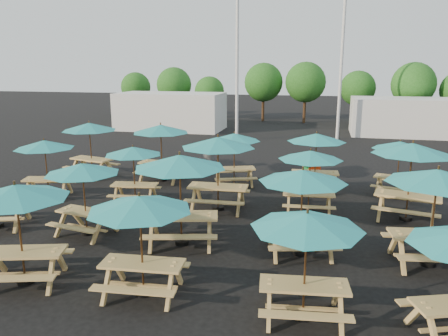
% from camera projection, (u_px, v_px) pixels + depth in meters
% --- Properties ---
extents(ground, '(120.00, 120.00, 0.00)m').
position_uv_depth(ground, '(214.00, 208.00, 15.20)').
color(ground, black).
rests_on(ground, ground).
extents(picnic_unit_2, '(2.60, 2.60, 2.20)m').
position_uv_depth(picnic_unit_2, '(45.00, 147.00, 16.06)').
color(picnic_unit_2, tan).
rests_on(picnic_unit_2, ground).
extents(picnic_unit_3, '(2.84, 2.84, 2.42)m').
position_uv_depth(picnic_unit_3, '(89.00, 129.00, 19.17)').
color(picnic_unit_3, tan).
rests_on(picnic_unit_3, ground).
extents(picnic_unit_4, '(2.85, 2.85, 2.36)m').
position_uv_depth(picnic_unit_4, '(16.00, 197.00, 9.52)').
color(picnic_unit_4, tan).
rests_on(picnic_unit_4, ground).
extents(picnic_unit_5, '(2.48, 2.48, 2.17)m').
position_uv_depth(picnic_unit_5, '(83.00, 172.00, 12.43)').
color(picnic_unit_5, tan).
rests_on(picnic_unit_5, ground).
extents(picnic_unit_6, '(2.27, 2.27, 2.07)m').
position_uv_depth(picnic_unit_6, '(133.00, 154.00, 15.46)').
color(picnic_unit_6, tan).
rests_on(picnic_unit_6, ground).
extents(picnic_unit_7, '(2.57, 2.57, 2.45)m').
position_uv_depth(picnic_unit_7, '(161.00, 132.00, 18.37)').
color(picnic_unit_7, tan).
rests_on(picnic_unit_7, ground).
extents(picnic_unit_8, '(2.36, 2.36, 2.26)m').
position_uv_depth(picnic_unit_8, '(140.00, 208.00, 9.04)').
color(picnic_unit_8, tan).
rests_on(picnic_unit_8, ground).
extents(picnic_unit_9, '(3.02, 3.02, 2.56)m').
position_uv_depth(picnic_unit_9, '(180.00, 166.00, 11.66)').
color(picnic_unit_9, tan).
rests_on(picnic_unit_9, ground).
extents(picnic_unit_10, '(2.59, 2.59, 2.56)m').
position_uv_depth(picnic_unit_10, '(218.00, 146.00, 14.56)').
color(picnic_unit_10, tan).
rests_on(picnic_unit_10, ground).
extents(picnic_unit_11, '(2.73, 2.73, 2.19)m').
position_uv_depth(picnic_unit_11, '(234.00, 140.00, 17.73)').
color(picnic_unit_11, tan).
rests_on(picnic_unit_11, ground).
extents(picnic_unit_12, '(2.38, 2.38, 2.20)m').
position_uv_depth(picnic_unit_12, '(307.00, 226.00, 8.17)').
color(picnic_unit_12, tan).
rests_on(picnic_unit_12, ground).
extents(picnic_unit_13, '(2.72, 2.72, 2.31)m').
position_uv_depth(picnic_unit_13, '(303.00, 180.00, 11.06)').
color(picnic_unit_13, tan).
rests_on(picnic_unit_13, ground).
extents(picnic_unit_14, '(2.24, 2.24, 2.17)m').
position_uv_depth(picnic_unit_14, '(310.00, 158.00, 14.28)').
color(picnic_unit_14, tan).
rests_on(picnic_unit_14, ground).
extents(picnic_unit_15, '(2.42, 2.42, 2.32)m').
position_uv_depth(picnic_unit_15, '(316.00, 140.00, 16.88)').
color(picnic_unit_15, tan).
rests_on(picnic_unit_15, ground).
extents(picnic_unit_17, '(2.72, 2.72, 2.48)m').
position_uv_depth(picnic_unit_17, '(437.00, 181.00, 10.39)').
color(picnic_unit_17, tan).
rests_on(picnic_unit_17, ground).
extents(picnic_unit_18, '(2.98, 2.98, 2.54)m').
position_uv_depth(picnic_unit_18, '(412.00, 152.00, 13.57)').
color(picnic_unit_18, tan).
rests_on(picnic_unit_18, ground).
extents(picnic_unit_19, '(2.61, 2.61, 2.11)m').
position_uv_depth(picnic_unit_19, '(400.00, 148.00, 16.33)').
color(picnic_unit_19, tan).
rests_on(picnic_unit_19, ground).
extents(waste_bin_0, '(0.58, 0.58, 0.92)m').
position_uv_depth(waste_bin_0, '(209.00, 160.00, 20.82)').
color(waste_bin_0, gray).
rests_on(waste_bin_0, ground).
extents(waste_bin_1, '(0.58, 0.58, 0.92)m').
position_uv_depth(waste_bin_1, '(309.00, 162.00, 20.26)').
color(waste_bin_1, gray).
rests_on(waste_bin_1, ground).
extents(waste_bin_2, '(0.58, 0.58, 0.92)m').
position_uv_depth(waste_bin_2, '(310.00, 164.00, 19.96)').
color(waste_bin_2, '#178033').
rests_on(waste_bin_2, ground).
extents(waste_bin_3, '(0.58, 0.58, 0.92)m').
position_uv_depth(waste_bin_3, '(315.00, 165.00, 19.77)').
color(waste_bin_3, '#ED390D').
rests_on(waste_bin_3, ground).
extents(mast_0, '(0.20, 0.20, 12.00)m').
position_uv_depth(mast_0, '(237.00, 47.00, 27.54)').
color(mast_0, silver).
rests_on(mast_0, ground).
extents(mast_1, '(0.20, 0.20, 12.00)m').
position_uv_depth(mast_1, '(342.00, 47.00, 28.03)').
color(mast_1, silver).
rests_on(mast_1, ground).
extents(event_tent_0, '(8.00, 4.00, 2.80)m').
position_uv_depth(event_tent_0, '(171.00, 111.00, 33.69)').
color(event_tent_0, silver).
rests_on(event_tent_0, ground).
extents(event_tent_1, '(7.00, 4.00, 2.60)m').
position_uv_depth(event_tent_1, '(402.00, 117.00, 30.98)').
color(event_tent_1, silver).
rests_on(event_tent_1, ground).
extents(tree_0, '(2.80, 2.80, 4.24)m').
position_uv_depth(tree_0, '(136.00, 87.00, 41.56)').
color(tree_0, '#382314').
rests_on(tree_0, ground).
extents(tree_1, '(3.11, 3.11, 4.72)m').
position_uv_depth(tree_1, '(174.00, 85.00, 39.27)').
color(tree_1, '#382314').
rests_on(tree_1, ground).
extents(tree_2, '(2.59, 2.59, 3.93)m').
position_uv_depth(tree_2, '(209.00, 91.00, 38.43)').
color(tree_2, '#382314').
rests_on(tree_2, ground).
extents(tree_3, '(3.36, 3.36, 5.09)m').
position_uv_depth(tree_3, '(263.00, 82.00, 38.25)').
color(tree_3, '#382314').
rests_on(tree_3, ground).
extents(tree_4, '(3.41, 3.41, 5.17)m').
position_uv_depth(tree_4, '(306.00, 82.00, 37.01)').
color(tree_4, '#382314').
rests_on(tree_4, ground).
extents(tree_5, '(2.94, 2.94, 4.45)m').
position_uv_depth(tree_5, '(358.00, 88.00, 36.58)').
color(tree_5, '#382314').
rests_on(tree_5, ground).
extents(tree_6, '(3.38, 3.38, 5.13)m').
position_uv_depth(tree_6, '(413.00, 84.00, 33.92)').
color(tree_6, '#382314').
rests_on(tree_6, ground).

